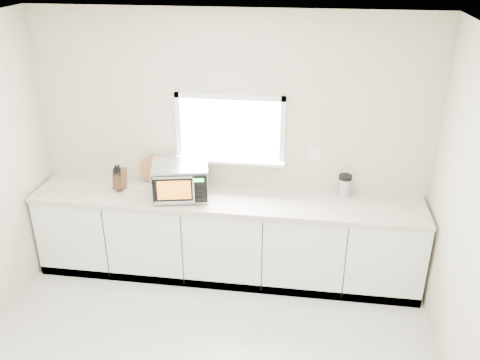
# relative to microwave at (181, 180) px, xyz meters

# --- Properties ---
(back_wall) EXTENTS (4.00, 0.17, 2.70)m
(back_wall) POSITION_rel_microwave_xyz_m (0.45, 0.34, 0.26)
(back_wall) COLOR beige
(back_wall) RESTS_ON ground
(cabinets) EXTENTS (3.92, 0.60, 0.88)m
(cabinets) POSITION_rel_microwave_xyz_m (0.45, 0.05, -0.66)
(cabinets) COLOR white
(cabinets) RESTS_ON ground
(countertop) EXTENTS (3.92, 0.64, 0.04)m
(countertop) POSITION_rel_microwave_xyz_m (0.45, 0.04, -0.20)
(countertop) COLOR beige
(countertop) RESTS_ON cabinets
(microwave) EXTENTS (0.62, 0.53, 0.35)m
(microwave) POSITION_rel_microwave_xyz_m (0.00, 0.00, 0.00)
(microwave) COLOR black
(microwave) RESTS_ON countertop
(knife_block) EXTENTS (0.10, 0.20, 0.29)m
(knife_block) POSITION_rel_microwave_xyz_m (-0.66, 0.08, -0.06)
(knife_block) COLOR #4B2F1B
(knife_block) RESTS_ON countertop
(cutting_board) EXTENTS (0.31, 0.07, 0.31)m
(cutting_board) POSITION_rel_microwave_xyz_m (-0.36, 0.29, -0.03)
(cutting_board) COLOR #AA6F42
(cutting_board) RESTS_ON countertop
(coffee_grinder) EXTENTS (0.14, 0.14, 0.23)m
(coffee_grinder) POSITION_rel_microwave_xyz_m (1.61, 0.25, -0.07)
(coffee_grinder) COLOR #AFB1B6
(coffee_grinder) RESTS_ON countertop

